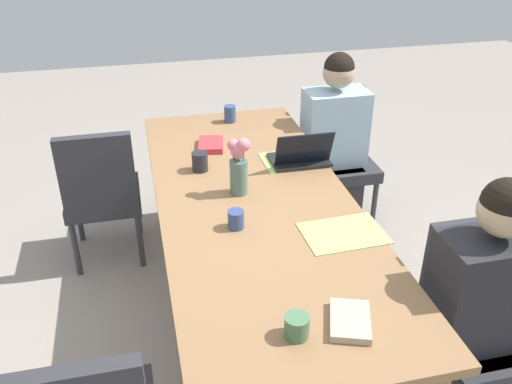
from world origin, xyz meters
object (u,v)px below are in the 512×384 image
at_px(coffee_mug_centre_left, 297,326).
at_px(coffee_mug_near_right, 230,114).
at_px(book_blue_cover, 350,321).
at_px(laptop_far_left_mid, 301,156).
at_px(chair_far_left_near, 477,315).
at_px(coffee_mug_centre_right, 236,219).
at_px(chair_near_right_near, 101,190).
at_px(coffee_mug_near_left, 200,162).
at_px(person_far_left_near, 475,324).
at_px(chair_far_left_mid, 337,150).
at_px(person_far_left_mid, 333,152).
at_px(book_red_cover, 211,145).
at_px(flower_vase, 239,165).
at_px(dining_table, 256,213).

bearing_deg(coffee_mug_centre_left, coffee_mug_near_right, 176.01).
relative_size(coffee_mug_centre_left, book_blue_cover, 0.44).
height_order(laptop_far_left_mid, coffee_mug_centre_left, laptop_far_left_mid).
bearing_deg(chair_far_left_near, coffee_mug_centre_right, -119.45).
bearing_deg(coffee_mug_centre_right, chair_near_right_near, -145.90).
bearing_deg(chair_near_right_near, coffee_mug_centre_left, 23.15).
bearing_deg(coffee_mug_near_left, chair_far_left_near, 42.08).
bearing_deg(person_far_left_near, chair_near_right_near, -135.57).
distance_m(coffee_mug_near_right, coffee_mug_centre_right, 1.25).
distance_m(chair_far_left_mid, person_far_left_mid, 0.10).
xyz_separation_m(chair_near_right_near, book_red_cover, (0.07, 0.66, 0.26)).
bearing_deg(coffee_mug_centre_right, flower_vase, 166.03).
height_order(person_far_left_mid, book_red_cover, person_far_left_mid).
bearing_deg(chair_near_right_near, book_blue_cover, 28.92).
xyz_separation_m(coffee_mug_near_left, coffee_mug_centre_left, (1.30, 0.15, -0.01)).
bearing_deg(person_far_left_mid, coffee_mug_near_right, -103.34).
distance_m(laptop_far_left_mid, book_red_cover, 0.55).
bearing_deg(coffee_mug_near_right, laptop_far_left_mid, 21.23).
relative_size(book_red_cover, book_blue_cover, 1.00).
bearing_deg(book_red_cover, flower_vase, 15.29).
bearing_deg(coffee_mug_centre_right, coffee_mug_centre_left, 5.63).
bearing_deg(book_blue_cover, coffee_mug_centre_right, -139.39).
bearing_deg(flower_vase, book_red_cover, -174.50).
height_order(chair_far_left_mid, coffee_mug_centre_left, chair_far_left_mid).
relative_size(person_far_left_mid, coffee_mug_near_left, 11.60).
xyz_separation_m(dining_table, chair_far_left_near, (0.73, 0.79, -0.17)).
relative_size(chair_far_left_near, person_far_left_mid, 0.75).
bearing_deg(chair_near_right_near, coffee_mug_near_right, 109.18).
height_order(flower_vase, laptop_far_left_mid, flower_vase).
relative_size(chair_far_left_mid, person_far_left_mid, 0.75).
bearing_deg(laptop_far_left_mid, chair_far_left_mid, 142.80).
relative_size(coffee_mug_centre_left, book_red_cover, 0.44).
bearing_deg(coffee_mug_centre_left, dining_table, 175.63).
relative_size(chair_far_left_mid, book_blue_cover, 4.50).
bearing_deg(chair_far_left_mid, book_blue_cover, -19.56).
xyz_separation_m(coffee_mug_near_right, coffee_mug_centre_right, (1.23, -0.21, -0.01)).
bearing_deg(chair_near_right_near, laptop_far_left_mid, 70.55).
height_order(coffee_mug_centre_left, coffee_mug_centre_right, coffee_mug_centre_right).
height_order(chair_near_right_near, coffee_mug_near_left, chair_near_right_near).
bearing_deg(dining_table, person_far_left_near, 42.19).
distance_m(chair_near_right_near, book_blue_cover, 1.89).
xyz_separation_m(chair_far_left_near, book_red_cover, (-1.39, -0.91, 0.26)).
distance_m(coffee_mug_near_right, book_blue_cover, 1.93).
bearing_deg(flower_vase, person_far_left_near, 41.36).
distance_m(laptop_far_left_mid, coffee_mug_near_left, 0.55).
height_order(chair_far_left_near, coffee_mug_near_right, chair_far_left_near).
height_order(chair_near_right_near, book_blue_cover, chair_near_right_near).
bearing_deg(coffee_mug_near_left, coffee_mug_centre_right, 7.53).
xyz_separation_m(chair_far_left_near, chair_far_left_mid, (-1.67, -0.01, 0.00)).
relative_size(person_far_left_near, coffee_mug_centre_left, 13.60).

